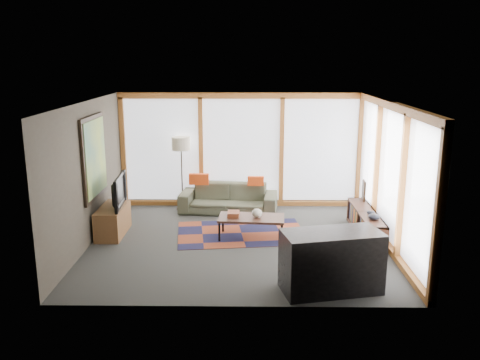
{
  "coord_description": "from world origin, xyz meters",
  "views": [
    {
      "loc": [
        0.13,
        -8.92,
        3.38
      ],
      "look_at": [
        0.0,
        0.4,
        1.1
      ],
      "focal_mm": 38.0,
      "sensor_mm": 36.0,
      "label": 1
    }
  ],
  "objects_px": {
    "sofa": "(228,198)",
    "television": "(115,191)",
    "bookshelf": "(366,223)",
    "coffee_table": "(251,227)",
    "floor_lamp": "(182,174)",
    "tv_console": "(113,221)",
    "bar_counter": "(331,261)"
  },
  "relations": [
    {
      "from": "sofa",
      "to": "tv_console",
      "type": "distance_m",
      "value": 2.66
    },
    {
      "from": "bookshelf",
      "to": "sofa",
      "type": "bearing_deg",
      "value": 150.91
    },
    {
      "from": "tv_console",
      "to": "floor_lamp",
      "type": "bearing_deg",
      "value": 56.17
    },
    {
      "from": "coffee_table",
      "to": "television",
      "type": "xyz_separation_m",
      "value": [
        -2.63,
        0.19,
        0.65
      ]
    },
    {
      "from": "sofa",
      "to": "television",
      "type": "height_order",
      "value": "television"
    },
    {
      "from": "floor_lamp",
      "to": "bar_counter",
      "type": "height_order",
      "value": "floor_lamp"
    },
    {
      "from": "floor_lamp",
      "to": "coffee_table",
      "type": "height_order",
      "value": "floor_lamp"
    },
    {
      "from": "floor_lamp",
      "to": "television",
      "type": "bearing_deg",
      "value": -122.98
    },
    {
      "from": "tv_console",
      "to": "bar_counter",
      "type": "bearing_deg",
      "value": -31.84
    },
    {
      "from": "floor_lamp",
      "to": "coffee_table",
      "type": "relative_size",
      "value": 1.33
    },
    {
      "from": "floor_lamp",
      "to": "tv_console",
      "type": "xyz_separation_m",
      "value": [
        -1.14,
        -1.71,
        -0.55
      ]
    },
    {
      "from": "sofa",
      "to": "bar_counter",
      "type": "bearing_deg",
      "value": -60.68
    },
    {
      "from": "sofa",
      "to": "coffee_table",
      "type": "bearing_deg",
      "value": -67.0
    },
    {
      "from": "tv_console",
      "to": "television",
      "type": "distance_m",
      "value": 0.59
    },
    {
      "from": "floor_lamp",
      "to": "sofa",
      "type": "bearing_deg",
      "value": -10.8
    },
    {
      "from": "sofa",
      "to": "television",
      "type": "bearing_deg",
      "value": -139.06
    },
    {
      "from": "floor_lamp",
      "to": "television",
      "type": "xyz_separation_m",
      "value": [
        -1.08,
        -1.67,
        0.03
      ]
    },
    {
      "from": "bookshelf",
      "to": "bar_counter",
      "type": "xyz_separation_m",
      "value": [
        -1.06,
        -2.38,
        0.21
      ]
    },
    {
      "from": "sofa",
      "to": "tv_console",
      "type": "relative_size",
      "value": 1.92
    },
    {
      "from": "sofa",
      "to": "bookshelf",
      "type": "xyz_separation_m",
      "value": [
        2.71,
        -1.51,
        -0.07
      ]
    },
    {
      "from": "tv_console",
      "to": "television",
      "type": "xyz_separation_m",
      "value": [
        0.06,
        0.04,
        0.58
      ]
    },
    {
      "from": "floor_lamp",
      "to": "bar_counter",
      "type": "distance_m",
      "value": 4.91
    },
    {
      "from": "bar_counter",
      "to": "sofa",
      "type": "bearing_deg",
      "value": 100.67
    },
    {
      "from": "floor_lamp",
      "to": "coffee_table",
      "type": "distance_m",
      "value": 2.5
    },
    {
      "from": "television",
      "to": "bar_counter",
      "type": "bearing_deg",
      "value": -126.72
    },
    {
      "from": "tv_console",
      "to": "bookshelf",
      "type": "bearing_deg",
      "value": -0.01
    },
    {
      "from": "bookshelf",
      "to": "coffee_table",
      "type": "bearing_deg",
      "value": -176.01
    },
    {
      "from": "floor_lamp",
      "to": "tv_console",
      "type": "distance_m",
      "value": 2.12
    },
    {
      "from": "coffee_table",
      "to": "bookshelf",
      "type": "relative_size",
      "value": 0.64
    },
    {
      "from": "floor_lamp",
      "to": "bar_counter",
      "type": "xyz_separation_m",
      "value": [
        2.7,
        -4.09,
        -0.37
      ]
    },
    {
      "from": "sofa",
      "to": "tv_console",
      "type": "xyz_separation_m",
      "value": [
        -2.19,
        -1.51,
        -0.03
      ]
    },
    {
      "from": "bookshelf",
      "to": "television",
      "type": "relative_size",
      "value": 1.84
    }
  ]
}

